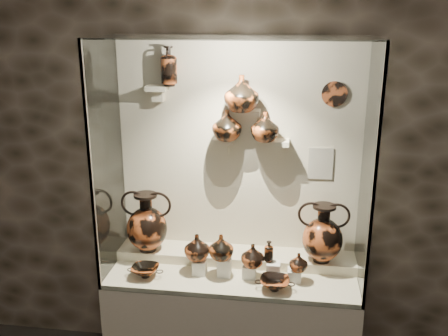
{
  "coord_description": "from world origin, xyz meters",
  "views": [
    {
      "loc": [
        0.37,
        -0.86,
        2.53
      ],
      "look_at": [
        -0.07,
        2.26,
        1.55
      ],
      "focal_mm": 40.0,
      "sensor_mm": 36.0,
      "label": 1
    }
  ],
  "objects_px": {
    "amphora_left": "(147,222)",
    "jug_e": "(299,262)",
    "kylix_right": "(275,283)",
    "ovoid_vase_a": "(227,125)",
    "jug_c": "(253,255)",
    "ovoid_vase_b": "(242,93)",
    "jug_b": "(221,247)",
    "jug_a": "(197,247)",
    "lekythos_tall": "(169,64)",
    "kylix_left": "(145,270)",
    "amphora_right": "(323,233)",
    "lekythos_small": "(269,250)",
    "ovoid_vase_c": "(265,127)"
  },
  "relations": [
    {
      "from": "amphora_left",
      "to": "lekythos_small",
      "type": "height_order",
      "value": "amphora_left"
    },
    {
      "from": "lekythos_small",
      "to": "kylix_left",
      "type": "distance_m",
      "value": 0.84
    },
    {
      "from": "amphora_left",
      "to": "kylix_right",
      "type": "height_order",
      "value": "amphora_left"
    },
    {
      "from": "lekythos_tall",
      "to": "ovoid_vase_b",
      "type": "xyz_separation_m",
      "value": [
        0.49,
        -0.05,
        -0.18
      ]
    },
    {
      "from": "lekythos_tall",
      "to": "ovoid_vase_a",
      "type": "bearing_deg",
      "value": -6.84
    },
    {
      "from": "amphora_right",
      "to": "lekythos_small",
      "type": "height_order",
      "value": "amphora_right"
    },
    {
      "from": "amphora_right",
      "to": "kylix_left",
      "type": "height_order",
      "value": "amphora_right"
    },
    {
      "from": "kylix_right",
      "to": "ovoid_vase_c",
      "type": "height_order",
      "value": "ovoid_vase_c"
    },
    {
      "from": "kylix_left",
      "to": "ovoid_vase_c",
      "type": "xyz_separation_m",
      "value": [
        0.76,
        0.34,
        0.94
      ]
    },
    {
      "from": "jug_b",
      "to": "ovoid_vase_b",
      "type": "bearing_deg",
      "value": 69.61
    },
    {
      "from": "ovoid_vase_a",
      "to": "jug_b",
      "type": "bearing_deg",
      "value": -71.09
    },
    {
      "from": "jug_b",
      "to": "ovoid_vase_b",
      "type": "distance_m",
      "value": 1.02
    },
    {
      "from": "jug_a",
      "to": "jug_c",
      "type": "xyz_separation_m",
      "value": [
        0.38,
        -0.03,
        -0.02
      ]
    },
    {
      "from": "kylix_left",
      "to": "jug_c",
      "type": "bearing_deg",
      "value": 24.28
    },
    {
      "from": "lekythos_small",
      "to": "jug_e",
      "type": "bearing_deg",
      "value": 7.54
    },
    {
      "from": "ovoid_vase_b",
      "to": "ovoid_vase_c",
      "type": "relative_size",
      "value": 1.21
    },
    {
      "from": "amphora_left",
      "to": "jug_b",
      "type": "xyz_separation_m",
      "value": [
        0.56,
        -0.18,
        -0.07
      ]
    },
    {
      "from": "jug_c",
      "to": "jug_e",
      "type": "height_order",
      "value": "jug_c"
    },
    {
      "from": "kylix_right",
      "to": "lekythos_tall",
      "type": "distance_m",
      "value": 1.59
    },
    {
      "from": "kylix_right",
      "to": "ovoid_vase_b",
      "type": "xyz_separation_m",
      "value": [
        -0.27,
        0.36,
        1.16
      ]
    },
    {
      "from": "jug_c",
      "to": "kylix_left",
      "type": "relative_size",
      "value": 0.68
    },
    {
      "from": "jug_c",
      "to": "kylix_right",
      "type": "height_order",
      "value": "jug_c"
    },
    {
      "from": "jug_c",
      "to": "jug_e",
      "type": "distance_m",
      "value": 0.3
    },
    {
      "from": "amphora_left",
      "to": "lekythos_small",
      "type": "xyz_separation_m",
      "value": [
        0.88,
        -0.15,
        -0.08
      ]
    },
    {
      "from": "lekythos_tall",
      "to": "ovoid_vase_b",
      "type": "bearing_deg",
      "value": -7.53
    },
    {
      "from": "amphora_right",
      "to": "ovoid_vase_b",
      "type": "relative_size",
      "value": 1.74
    },
    {
      "from": "ovoid_vase_c",
      "to": "jug_a",
      "type": "bearing_deg",
      "value": -167.88
    },
    {
      "from": "jug_c",
      "to": "kylix_right",
      "type": "xyz_separation_m",
      "value": [
        0.15,
        -0.12,
        -0.12
      ]
    },
    {
      "from": "lekythos_tall",
      "to": "ovoid_vase_b",
      "type": "height_order",
      "value": "lekythos_tall"
    },
    {
      "from": "jug_b",
      "to": "jug_a",
      "type": "bearing_deg",
      "value": 172.27
    },
    {
      "from": "jug_b",
      "to": "ovoid_vase_c",
      "type": "xyz_separation_m",
      "value": [
        0.26,
        0.26,
        0.77
      ]
    },
    {
      "from": "jug_a",
      "to": "jug_c",
      "type": "height_order",
      "value": "jug_a"
    },
    {
      "from": "jug_e",
      "to": "ovoid_vase_b",
      "type": "bearing_deg",
      "value": 137.81
    },
    {
      "from": "amphora_left",
      "to": "jug_b",
      "type": "bearing_deg",
      "value": -35.38
    },
    {
      "from": "lekythos_small",
      "to": "lekythos_tall",
      "type": "bearing_deg",
      "value": 175.39
    },
    {
      "from": "jug_e",
      "to": "lekythos_tall",
      "type": "relative_size",
      "value": 0.43
    },
    {
      "from": "jug_a",
      "to": "ovoid_vase_a",
      "type": "bearing_deg",
      "value": 52.15
    },
    {
      "from": "jug_e",
      "to": "kylix_right",
      "type": "height_order",
      "value": "jug_e"
    },
    {
      "from": "jug_b",
      "to": "ovoid_vase_b",
      "type": "relative_size",
      "value": 0.74
    },
    {
      "from": "kylix_right",
      "to": "ovoid_vase_a",
      "type": "relative_size",
      "value": 1.18
    },
    {
      "from": "amphora_left",
      "to": "jug_e",
      "type": "bearing_deg",
      "value": -27.04
    },
    {
      "from": "kylix_left",
      "to": "lekythos_tall",
      "type": "bearing_deg",
      "value": 90.64
    },
    {
      "from": "jug_c",
      "to": "lekythos_small",
      "type": "xyz_separation_m",
      "value": [
        0.1,
        0.03,
        0.03
      ]
    },
    {
      "from": "jug_b",
      "to": "kylix_left",
      "type": "xyz_separation_m",
      "value": [
        -0.51,
        -0.08,
        -0.17
      ]
    },
    {
      "from": "kylix_left",
      "to": "ovoid_vase_b",
      "type": "distance_m",
      "value": 1.35
    },
    {
      "from": "lekythos_small",
      "to": "kylix_right",
      "type": "height_order",
      "value": "lekythos_small"
    },
    {
      "from": "amphora_left",
      "to": "jug_b",
      "type": "height_order",
      "value": "amphora_left"
    },
    {
      "from": "ovoid_vase_b",
      "to": "ovoid_vase_c",
      "type": "height_order",
      "value": "ovoid_vase_b"
    },
    {
      "from": "ovoid_vase_a",
      "to": "jug_c",
      "type": "bearing_deg",
      "value": -31.17
    },
    {
      "from": "jug_b",
      "to": "jug_e",
      "type": "distance_m",
      "value": 0.52
    }
  ]
}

